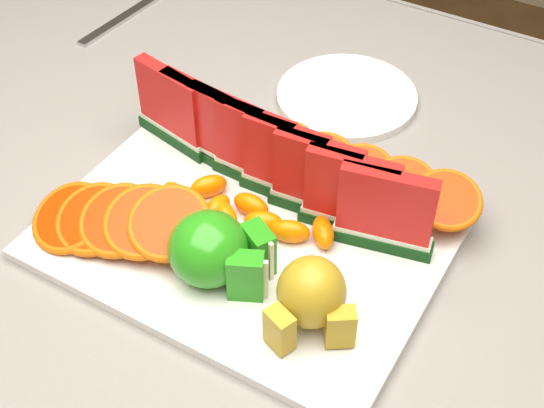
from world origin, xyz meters
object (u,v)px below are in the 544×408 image
(apple_cluster, at_px, (216,251))
(fork, at_px, (126,16))
(platter, at_px, (246,234))
(pear_cluster, at_px, (311,297))
(side_plate, at_px, (347,96))

(apple_cluster, bearing_deg, fork, 138.12)
(platter, bearing_deg, apple_cluster, -84.59)
(pear_cluster, xyz_separation_m, fork, (-0.50, 0.36, -0.05))
(apple_cluster, bearing_deg, pear_cluster, -3.44)
(fork, bearing_deg, pear_cluster, -35.65)
(pear_cluster, height_order, side_plate, pear_cluster)
(apple_cluster, relative_size, side_plate, 0.47)
(side_plate, bearing_deg, fork, 177.38)
(pear_cluster, distance_m, side_plate, 0.37)
(fork, bearing_deg, apple_cluster, -41.88)
(apple_cluster, distance_m, fork, 0.53)
(platter, height_order, fork, platter)
(platter, distance_m, side_plate, 0.27)
(apple_cluster, xyz_separation_m, pear_cluster, (0.11, -0.01, 0.01))
(apple_cluster, xyz_separation_m, fork, (-0.39, 0.35, -0.04))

